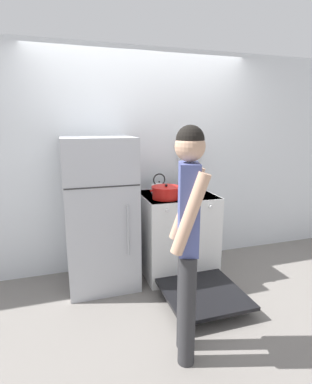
{
  "coord_description": "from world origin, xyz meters",
  "views": [
    {
      "loc": [
        -0.91,
        -3.41,
        1.71
      ],
      "look_at": [
        0.0,
        -0.5,
        1.02
      ],
      "focal_mm": 28.0,
      "sensor_mm": 36.0,
      "label": 1
    }
  ],
  "objects_px": {
    "stove_range": "(178,235)",
    "utensil_jar": "(189,185)",
    "refrigerator": "(100,213)",
    "tea_kettle": "(159,187)",
    "dutch_oven_pot": "(166,192)",
    "person": "(188,233)"
  },
  "relations": [
    {
      "from": "stove_range",
      "to": "utensil_jar",
      "type": "xyz_separation_m",
      "value": [
        0.2,
        0.18,
        0.54
      ]
    },
    {
      "from": "refrigerator",
      "to": "tea_kettle",
      "type": "relative_size",
      "value": 6.69
    },
    {
      "from": "dutch_oven_pot",
      "to": "person",
      "type": "relative_size",
      "value": 0.21
    },
    {
      "from": "utensil_jar",
      "to": "person",
      "type": "relative_size",
      "value": 0.15
    },
    {
      "from": "stove_range",
      "to": "utensil_jar",
      "type": "height_order",
      "value": "utensil_jar"
    },
    {
      "from": "stove_range",
      "to": "person",
      "type": "xyz_separation_m",
      "value": [
        -0.41,
        -1.22,
        0.51
      ]
    },
    {
      "from": "refrigerator",
      "to": "stove_range",
      "type": "xyz_separation_m",
      "value": [
        0.87,
        -0.04,
        -0.33
      ]
    },
    {
      "from": "dutch_oven_pot",
      "to": "person",
      "type": "distance_m",
      "value": 1.15
    },
    {
      "from": "refrigerator",
      "to": "utensil_jar",
      "type": "bearing_deg",
      "value": 7.52
    },
    {
      "from": "dutch_oven_pot",
      "to": "utensil_jar",
      "type": "relative_size",
      "value": 1.33
    },
    {
      "from": "utensil_jar",
      "to": "stove_range",
      "type": "bearing_deg",
      "value": -137.61
    },
    {
      "from": "dutch_oven_pot",
      "to": "tea_kettle",
      "type": "bearing_deg",
      "value": 87.07
    },
    {
      "from": "stove_range",
      "to": "tea_kettle",
      "type": "height_order",
      "value": "tea_kettle"
    },
    {
      "from": "dutch_oven_pot",
      "to": "tea_kettle",
      "type": "relative_size",
      "value": 1.48
    },
    {
      "from": "refrigerator",
      "to": "dutch_oven_pot",
      "type": "relative_size",
      "value": 4.53
    },
    {
      "from": "stove_range",
      "to": "dutch_oven_pot",
      "type": "xyz_separation_m",
      "value": [
        -0.18,
        -0.1,
        0.54
      ]
    },
    {
      "from": "tea_kettle",
      "to": "utensil_jar",
      "type": "height_order",
      "value": "utensil_jar"
    },
    {
      "from": "refrigerator",
      "to": "dutch_oven_pot",
      "type": "xyz_separation_m",
      "value": [
        0.69,
        -0.14,
        0.21
      ]
    },
    {
      "from": "dutch_oven_pot",
      "to": "person",
      "type": "bearing_deg",
      "value": -101.72
    },
    {
      "from": "tea_kettle",
      "to": "stove_range",
      "type": "bearing_deg",
      "value": -46.77
    },
    {
      "from": "dutch_oven_pot",
      "to": "refrigerator",
      "type": "bearing_deg",
      "value": 168.26
    },
    {
      "from": "tea_kettle",
      "to": "person",
      "type": "xyz_separation_m",
      "value": [
        -0.25,
        -1.4,
        -0.03
      ]
    }
  ]
}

